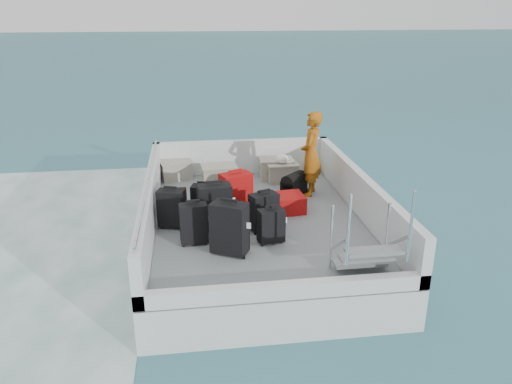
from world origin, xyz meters
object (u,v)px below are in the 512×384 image
suitcase_6 (271,226)px  crate_0 (176,170)px  suitcase_5 (236,193)px  crate_1 (219,176)px  crate_2 (282,173)px  suitcase_1 (172,209)px  suitcase_2 (204,202)px  passenger (311,154)px  suitcase_0 (194,224)px  crate_3 (276,169)px  suitcase_8 (281,204)px  suitcase_7 (264,212)px  suitcase_4 (215,208)px  suitcase_3 (229,229)px

suitcase_6 → crate_0: suitcase_6 is taller
suitcase_5 → crate_1: size_ratio=1.09×
crate_0 → crate_2: crate_0 is taller
suitcase_1 → suitcase_2: 0.59m
crate_2 → passenger: 1.05m
crate_1 → crate_0: bearing=148.0°
suitcase_0 → passenger: passenger is taller
crate_2 → crate_3: size_ratio=0.90×
suitcase_1 → crate_1: suitcase_1 is taller
passenger → suitcase_0: bearing=-29.3°
suitcase_2 → crate_1: suitcase_2 is taller
suitcase_2 → suitcase_6: 1.41m
crate_0 → crate_1: crate_1 is taller
suitcase_8 → suitcase_5: bearing=79.3°
crate_1 → suitcase_1: bearing=-115.2°
suitcase_2 → suitcase_7: suitcase_7 is taller
suitcase_1 → suitcase_4: size_ratio=0.83×
suitcase_1 → passenger: bearing=42.1°
suitcase_4 → suitcase_6: suitcase_4 is taller
suitcase_5 → suitcase_8: (0.76, -0.07, -0.20)m
suitcase_1 → suitcase_6: bearing=-10.3°
suitcase_6 → crate_3: 2.96m
suitcase_7 → crate_1: size_ratio=0.94×
suitcase_1 → suitcase_4: suitcase_4 is taller
suitcase_2 → passenger: 2.22m
suitcase_4 → suitcase_6: 0.98m
crate_1 → crate_3: 1.21m
suitcase_0 → suitcase_6: size_ratio=1.18×
suitcase_3 → crate_3: 3.39m
suitcase_3 → passenger: 2.77m
suitcase_8 → passenger: 1.21m
suitcase_6 → suitcase_7: bearing=82.5°
suitcase_5 → suitcase_2: bearing=175.8°
suitcase_8 → crate_3: bearing=-12.2°
suitcase_3 → crate_0: suitcase_3 is taller
suitcase_4 → suitcase_7: (0.75, -0.11, -0.07)m
suitcase_5 → crate_3: (0.98, 1.68, -0.16)m
suitcase_7 → crate_2: 2.35m
suitcase_0 → crate_0: suitcase_0 is taller
crate_2 → suitcase_1: bearing=-137.7°
crate_0 → crate_3: crate_3 is taller
suitcase_1 → suitcase_8: 1.87m
suitcase_6 → suitcase_8: suitcase_6 is taller
suitcase_8 → suitcase_7: bearing=144.0°
suitcase_8 → crate_1: size_ratio=1.18×
suitcase_3 → suitcase_7: size_ratio=1.26×
suitcase_1 → suitcase_5: bearing=40.5°
suitcase_1 → suitcase_6: (1.46, -0.76, -0.05)m
suitcase_2 → passenger: bearing=38.3°
suitcase_5 → suitcase_6: bearing=-93.1°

